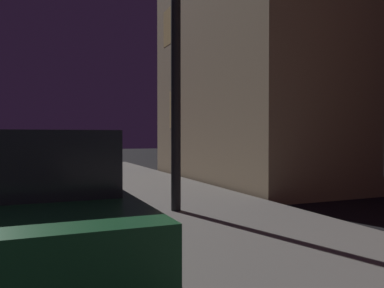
# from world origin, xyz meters

# --- Properties ---
(car_green) EXTENTS (2.11, 4.07, 1.43)m
(car_green) POSITION_xyz_m (2.85, 3.86, 0.70)
(car_green) COLOR #19592D
(car_green) RESTS_ON ground
(car_red) EXTENTS (2.15, 4.46, 1.43)m
(car_red) POSITION_xyz_m (2.85, 10.58, 0.71)
(car_red) COLOR maroon
(car_red) RESTS_ON ground
(building_mid) EXTENTS (8.40, 7.09, 11.28)m
(building_mid) POSITION_xyz_m (11.49, 9.80, 5.64)
(building_mid) COLOR #998466
(building_mid) RESTS_ON ground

